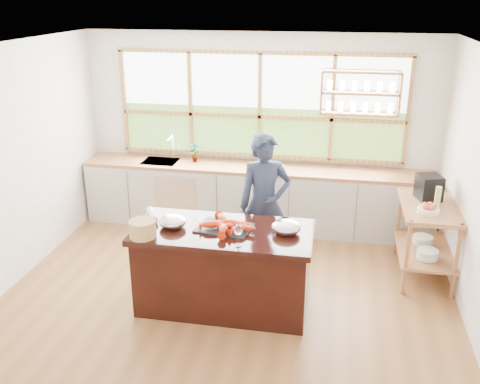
% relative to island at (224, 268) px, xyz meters
% --- Properties ---
extents(ground_plane, '(5.00, 5.00, 0.00)m').
position_rel_island_xyz_m(ground_plane, '(0.00, 0.20, -0.45)').
color(ground_plane, brown).
extents(room_shell, '(5.02, 4.52, 2.71)m').
position_rel_island_xyz_m(room_shell, '(0.02, 0.71, 1.30)').
color(room_shell, white).
rests_on(room_shell, ground_plane).
extents(back_counter, '(4.90, 0.63, 0.90)m').
position_rel_island_xyz_m(back_counter, '(-0.02, 2.14, 0.00)').
color(back_counter, '#B2B0A9').
rests_on(back_counter, ground_plane).
extents(right_shelf_unit, '(0.62, 1.10, 0.90)m').
position_rel_island_xyz_m(right_shelf_unit, '(2.19, 1.09, 0.15)').
color(right_shelf_unit, '#9C663C').
rests_on(right_shelf_unit, ground_plane).
extents(island, '(1.85, 0.90, 0.90)m').
position_rel_island_xyz_m(island, '(0.00, 0.00, 0.00)').
color(island, black).
rests_on(island, ground_plane).
extents(cook, '(0.72, 0.59, 1.70)m').
position_rel_island_xyz_m(cook, '(0.30, 0.90, 0.40)').
color(cook, '#1C253A').
rests_on(cook, ground_plane).
extents(potted_plant, '(0.17, 0.14, 0.29)m').
position_rel_island_xyz_m(potted_plant, '(-0.90, 2.20, 0.59)').
color(potted_plant, slate).
rests_on(potted_plant, back_counter).
extents(cutting_board, '(0.46, 0.38, 0.01)m').
position_rel_island_xyz_m(cutting_board, '(0.19, 2.14, 0.45)').
color(cutting_board, '#60AC34').
rests_on(cutting_board, back_counter).
extents(espresso_machine, '(0.32, 0.33, 0.29)m').
position_rel_island_xyz_m(espresso_machine, '(2.19, 1.30, 0.59)').
color(espresso_machine, black).
rests_on(espresso_machine, right_shelf_unit).
extents(wine_bottle, '(0.07, 0.07, 0.27)m').
position_rel_island_xyz_m(wine_bottle, '(2.24, 0.98, 0.58)').
color(wine_bottle, '#A6C25A').
rests_on(wine_bottle, right_shelf_unit).
extents(fruit_bowl, '(0.24, 0.24, 0.11)m').
position_rel_island_xyz_m(fruit_bowl, '(2.14, 0.86, 0.49)').
color(fruit_bowl, white).
rests_on(fruit_bowl, right_shelf_unit).
extents(slate_board, '(0.61, 0.48, 0.02)m').
position_rel_island_xyz_m(slate_board, '(0.00, 0.03, 0.45)').
color(slate_board, black).
rests_on(slate_board, island).
extents(lobster_pile, '(0.52, 0.48, 0.08)m').
position_rel_island_xyz_m(lobster_pile, '(0.02, -0.00, 0.50)').
color(lobster_pile, red).
rests_on(lobster_pile, slate_board).
extents(mixing_bowl_left, '(0.29, 0.29, 0.14)m').
position_rel_island_xyz_m(mixing_bowl_left, '(-0.54, -0.03, 0.51)').
color(mixing_bowl_left, silver).
rests_on(mixing_bowl_left, island).
extents(mixing_bowl_right, '(0.30, 0.30, 0.14)m').
position_rel_island_xyz_m(mixing_bowl_right, '(0.64, 0.05, 0.51)').
color(mixing_bowl_right, silver).
rests_on(mixing_bowl_right, island).
extents(wine_glass, '(0.08, 0.08, 0.22)m').
position_rel_island_xyz_m(wine_glass, '(0.22, -0.34, 0.61)').
color(wine_glass, silver).
rests_on(wine_glass, island).
extents(wicker_basket, '(0.27, 0.27, 0.17)m').
position_rel_island_xyz_m(wicker_basket, '(-0.76, -0.31, 0.53)').
color(wicker_basket, tan).
rests_on(wicker_basket, island).
extents(parchment_roll, '(0.22, 0.30, 0.08)m').
position_rel_island_xyz_m(parchment_roll, '(-0.83, 0.15, 0.49)').
color(parchment_roll, white).
rests_on(parchment_roll, island).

